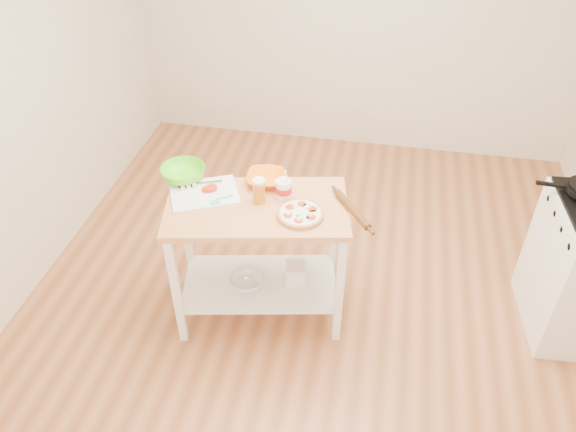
# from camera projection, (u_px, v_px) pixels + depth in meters

# --- Properties ---
(room_shell) EXTENTS (4.04, 4.54, 2.74)m
(room_shell) POSITION_uv_depth(u_px,v_px,m) (322.00, 136.00, 3.06)
(room_shell) COLOR #AA663E
(room_shell) RESTS_ON ground
(prep_island) EXTENTS (1.18, 0.79, 0.90)m
(prep_island) POSITION_uv_depth(u_px,v_px,m) (258.00, 238.00, 3.48)
(prep_island) COLOR tan
(prep_island) RESTS_ON ground
(pizza) EXTENTS (0.27, 0.27, 0.04)m
(pizza) POSITION_uv_depth(u_px,v_px,m) (300.00, 214.00, 3.23)
(pizza) COLOR tan
(pizza) RESTS_ON prep_island
(cutting_board) EXTENTS (0.49, 0.44, 0.04)m
(cutting_board) POSITION_uv_depth(u_px,v_px,m) (204.00, 193.00, 3.40)
(cutting_board) COLOR white
(cutting_board) RESTS_ON prep_island
(spatula) EXTENTS (0.13, 0.12, 0.01)m
(spatula) POSITION_uv_depth(u_px,v_px,m) (220.00, 199.00, 3.34)
(spatula) COLOR #53C9BC
(spatula) RESTS_ON cutting_board
(knife) EXTENTS (0.25, 0.13, 0.01)m
(knife) POSITION_uv_depth(u_px,v_px,m) (194.00, 184.00, 3.46)
(knife) COLOR silver
(knife) RESTS_ON cutting_board
(orange_bowl) EXTENTS (0.27, 0.27, 0.06)m
(orange_bowl) POSITION_uv_depth(u_px,v_px,m) (266.00, 179.00, 3.48)
(orange_bowl) COLOR orange
(orange_bowl) RESTS_ON prep_island
(green_bowl) EXTENTS (0.29, 0.29, 0.09)m
(green_bowl) POSITION_uv_depth(u_px,v_px,m) (183.00, 173.00, 3.50)
(green_bowl) COLOR #58E519
(green_bowl) RESTS_ON prep_island
(beer_pint) EXTENTS (0.08, 0.08, 0.16)m
(beer_pint) POSITION_uv_depth(u_px,v_px,m) (259.00, 191.00, 3.30)
(beer_pint) COLOR #C47713
(beer_pint) RESTS_ON prep_island
(yogurt_tub) EXTENTS (0.10, 0.10, 0.21)m
(yogurt_tub) POSITION_uv_depth(u_px,v_px,m) (283.00, 189.00, 3.35)
(yogurt_tub) COLOR white
(yogurt_tub) RESTS_ON prep_island
(rolling_pin) EXTENTS (0.25, 0.33, 0.04)m
(rolling_pin) POSITION_uv_depth(u_px,v_px,m) (352.00, 210.00, 3.25)
(rolling_pin) COLOR #593214
(rolling_pin) RESTS_ON prep_island
(shelf_glass_bowl) EXTENTS (0.24, 0.24, 0.07)m
(shelf_glass_bowl) POSITION_uv_depth(u_px,v_px,m) (247.00, 281.00, 3.67)
(shelf_glass_bowl) COLOR silver
(shelf_glass_bowl) RESTS_ON prep_island
(shelf_bin) EXTENTS (0.15, 0.15, 0.13)m
(shelf_bin) POSITION_uv_depth(u_px,v_px,m) (296.00, 273.00, 3.69)
(shelf_bin) COLOR white
(shelf_bin) RESTS_ON prep_island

